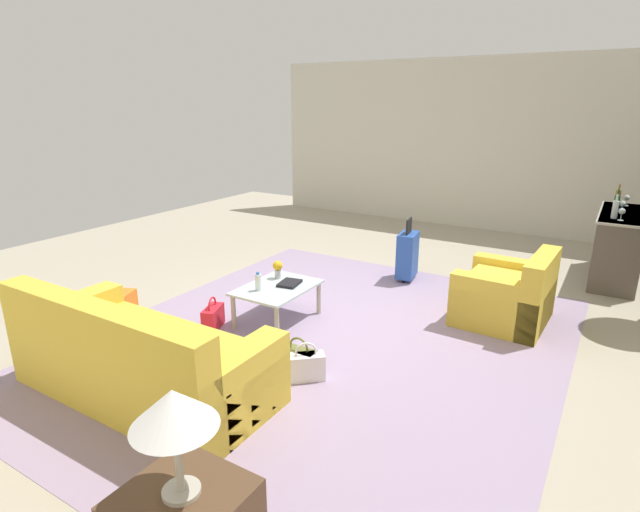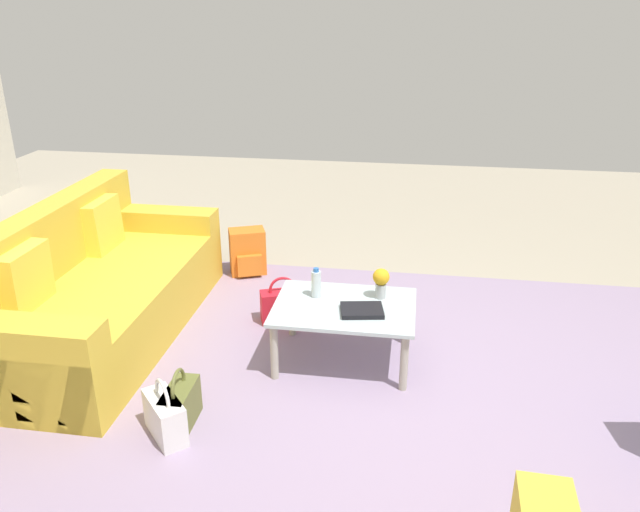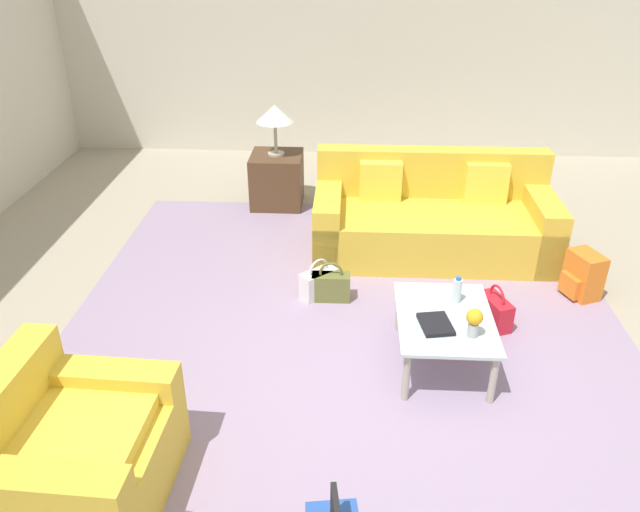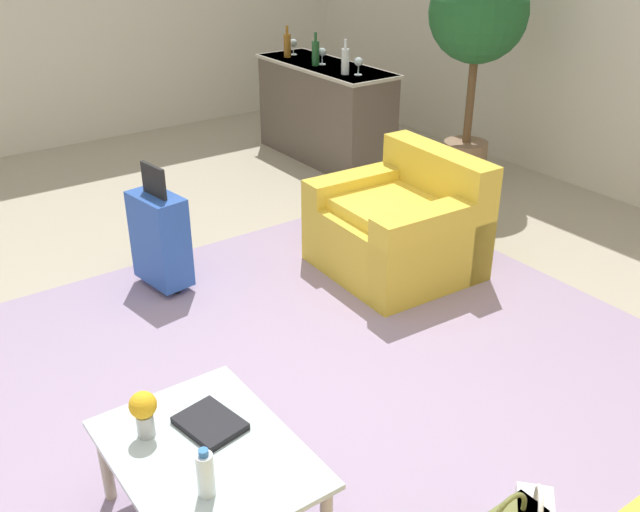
# 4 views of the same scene
# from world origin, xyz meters

# --- Properties ---
(ground_plane) EXTENTS (12.00, 12.00, 0.00)m
(ground_plane) POSITION_xyz_m (0.00, 0.00, 0.00)
(ground_plane) COLOR #A89E89
(wall_left) EXTENTS (0.12, 8.00, 3.10)m
(wall_left) POSITION_xyz_m (-5.06, 0.00, 1.55)
(wall_left) COLOR beige
(wall_left) RESTS_ON ground
(area_rug) EXTENTS (5.20, 4.40, 0.01)m
(area_rug) POSITION_xyz_m (0.60, 0.20, 0.00)
(area_rug) COLOR #9984A3
(area_rug) RESTS_ON ground
(couch) EXTENTS (0.99, 2.21, 0.91)m
(couch) POSITION_xyz_m (2.20, -0.60, 0.31)
(couch) COLOR gold
(couch) RESTS_ON ground
(armchair) EXTENTS (1.01, 0.94, 0.81)m
(armchair) POSITION_xyz_m (-0.90, 1.67, 0.29)
(armchair) COLOR gold
(armchair) RESTS_ON ground
(coffee_table) EXTENTS (0.91, 0.67, 0.41)m
(coffee_table) POSITION_xyz_m (0.40, -0.50, 0.35)
(coffee_table) COLOR silver
(coffee_table) RESTS_ON ground
(water_bottle) EXTENTS (0.06, 0.06, 0.20)m
(water_bottle) POSITION_xyz_m (0.60, -0.60, 0.50)
(water_bottle) COLOR silver
(water_bottle) RESTS_ON coffee_table
(coffee_table_book) EXTENTS (0.29, 0.24, 0.03)m
(coffee_table_book) POSITION_xyz_m (0.28, -0.42, 0.42)
(coffee_table_book) COLOR black
(coffee_table_book) RESTS_ON coffee_table
(flower_vase) EXTENTS (0.11, 0.11, 0.21)m
(flower_vase) POSITION_xyz_m (0.18, -0.65, 0.53)
(flower_vase) COLOR #B2B7BC
(flower_vase) RESTS_ON coffee_table
(table_lamp) EXTENTS (0.40, 0.40, 0.55)m
(table_lamp) POSITION_xyz_m (3.20, 1.00, 1.02)
(table_lamp) COLOR #ADA899
(table_lamp) RESTS_ON side_table
(bar_console) EXTENTS (1.59, 0.57, 0.92)m
(bar_console) POSITION_xyz_m (-3.10, 2.60, 0.48)
(bar_console) COLOR brown
(bar_console) RESTS_ON ground
(wine_glass_leftmost) EXTENTS (0.08, 0.08, 0.15)m
(wine_glass_leftmost) POSITION_xyz_m (-3.64, 2.60, 1.03)
(wine_glass_leftmost) COLOR silver
(wine_glass_leftmost) RESTS_ON bar_console
(wine_glass_left_of_centre) EXTENTS (0.08, 0.08, 0.15)m
(wine_glass_left_of_centre) POSITION_xyz_m (-3.10, 2.57, 1.03)
(wine_glass_left_of_centre) COLOR silver
(wine_glass_left_of_centre) RESTS_ON bar_console
(wine_glass_right_of_centre) EXTENTS (0.08, 0.08, 0.15)m
(wine_glass_right_of_centre) POSITION_xyz_m (-2.56, 2.57, 1.03)
(wine_glass_right_of_centre) COLOR silver
(wine_glass_right_of_centre) RESTS_ON bar_console
(wine_bottle_amber) EXTENTS (0.07, 0.07, 0.30)m
(wine_bottle_amber) POSITION_xyz_m (-3.58, 2.49, 1.04)
(wine_bottle_amber) COLOR brown
(wine_bottle_amber) RESTS_ON bar_console
(wine_bottle_green) EXTENTS (0.07, 0.07, 0.30)m
(wine_bottle_green) POSITION_xyz_m (-3.10, 2.49, 1.04)
(wine_bottle_green) COLOR #194C23
(wine_bottle_green) RESTS_ON bar_console
(wine_bottle_clear) EXTENTS (0.07, 0.07, 0.30)m
(wine_bottle_clear) POSITION_xyz_m (-2.65, 2.49, 1.04)
(wine_bottle_clear) COLOR silver
(wine_bottle_clear) RESTS_ON bar_console
(suitcase_blue) EXTENTS (0.43, 0.28, 0.85)m
(suitcase_blue) POSITION_xyz_m (-1.60, 0.20, 0.36)
(suitcase_blue) COLOR #2851AD
(suitcase_blue) RESTS_ON ground
(handbag_olive) EXTENTS (0.15, 0.32, 0.36)m
(handbag_olive) POSITION_xyz_m (1.22, 0.32, 0.13)
(handbag_olive) COLOR olive
(handbag_olive) RESTS_ON ground
(handbag_red) EXTENTS (0.35, 0.25, 0.36)m
(handbag_red) POSITION_xyz_m (0.91, -0.98, 0.13)
(handbag_red) COLOR red
(handbag_red) RESTS_ON ground
(handbag_white) EXTENTS (0.32, 0.33, 0.36)m
(handbag_white) POSITION_xyz_m (1.26, 0.43, 0.13)
(handbag_white) COLOR white
(handbag_white) RESTS_ON ground
(backpack_orange) EXTENTS (0.35, 0.33, 0.40)m
(backpack_orange) POSITION_xyz_m (1.40, -1.79, 0.19)
(backpack_orange) COLOR orange
(backpack_orange) RESTS_ON ground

